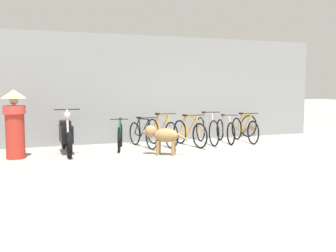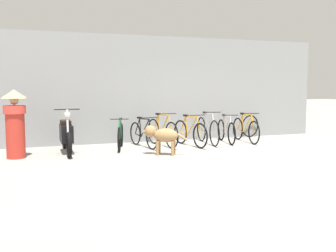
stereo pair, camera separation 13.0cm
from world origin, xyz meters
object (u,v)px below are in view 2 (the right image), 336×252
Objects in this scene: person_in_robes at (15,121)px; bicycle_4 at (208,130)px; bicycle_0 at (120,136)px; bicycle_2 at (162,132)px; bicycle_6 at (246,130)px; spare_tire_left at (250,126)px; stray_dog at (162,135)px; bicycle_3 at (190,133)px; motorcycle at (66,135)px; bicycle_1 at (143,134)px; bicycle_5 at (226,131)px.

bicycle_4 is at bearing 142.03° from person_in_robes.
bicycle_2 is at bearing 109.58° from bicycle_0.
bicycle_2 is 1.35m from bicycle_4.
bicycle_4 is 1.03× the size of bicycle_6.
stray_dog is at bearing -150.54° from spare_tire_left.
bicycle_3 is 0.83× the size of motorcycle.
bicycle_4 is at bearing 77.96° from bicycle_1.
spare_tire_left is at bearing 146.51° from bicycle_6.
bicycle_4 is at bearing -77.23° from bicycle_5.
spare_tire_left is (6.95, 1.34, -0.49)m from person_in_robes.
bicycle_4 is 1.20m from bicycle_6.
bicycle_0 reaches higher than spare_tire_left.
bicycle_4 is 3.90m from motorcycle.
spare_tire_left is (2.53, 1.04, -0.01)m from bicycle_3.
bicycle_2 is 3.35m from spare_tire_left.
bicycle_6 is at bearing -126.84° from stray_dog.
bicycle_6 is (2.54, -0.09, -0.02)m from bicycle_2.
bicycle_3 is (0.72, -0.24, -0.02)m from bicycle_2.
bicycle_6 is (0.60, -0.07, 0.02)m from bicycle_5.
bicycle_2 is 2.48× the size of spare_tire_left.
bicycle_0 is 0.87× the size of bicycle_4.
bicycle_1 is 2.48m from bicycle_5.
bicycle_2 is at bearing -117.90° from bicycle_3.
bicycle_6 is at bearing 106.21° from bicycle_0.
bicycle_1 is 1.62× the size of stray_dog.
person_in_robes is (-1.15, -0.30, 0.40)m from motorcycle.
bicycle_4 is (1.88, -0.05, 0.04)m from bicycle_1.
bicycle_6 is at bearing -128.30° from spare_tire_left.
bicycle_4 is 2.18m from stray_dog.
bicycle_1 is 3.86m from spare_tire_left.
bicycle_3 is at bearing 101.27° from bicycle_0.
bicycle_6 is 0.86× the size of motorcycle.
bicycle_3 is 0.96× the size of bicycle_6.
bicycle_2 is 1.37m from stray_dog.
bicycle_4 is 5.09m from person_in_robes.
bicycle_0 is 3.11m from bicycle_5.
bicycle_6 reaches higher than bicycle_5.
bicycle_6 is 3.22m from stray_dog.
bicycle_5 is at bearing 93.57° from motorcycle.
bicycle_0 is 1.90m from bicycle_3.
bicycle_4 reaches higher than bicycle_0.
stray_dog is at bearing -49.94° from bicycle_4.
bicycle_1 is at bearing -54.99° from stray_dog.
bicycle_4 is (0.62, 0.19, 0.03)m from bicycle_3.
motorcycle reaches higher than bicycle_2.
bicycle_1 is 2.25× the size of spare_tire_left.
bicycle_6 reaches higher than stray_dog.
spare_tire_left is (4.42, 0.86, 0.02)m from bicycle_0.
bicycle_3 is at bearing 140.32° from person_in_robes.
person_in_robes is (-3.70, -0.54, 0.46)m from bicycle_2.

